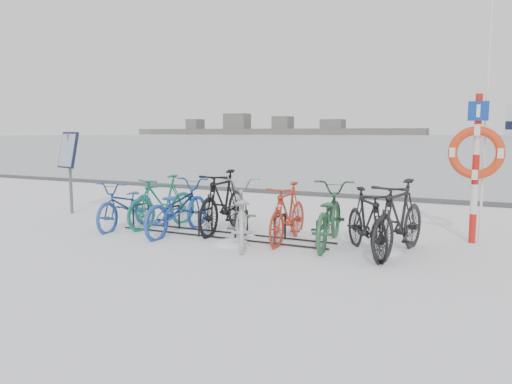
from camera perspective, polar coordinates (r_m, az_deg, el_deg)
name	(u,v)px	position (r m, az deg, el deg)	size (l,w,h in m)	color
ground	(223,236)	(8.77, -3.77, -5.03)	(900.00, 900.00, 0.00)	white
ice_sheet	(486,138)	(162.49, 24.81, 5.66)	(400.00, 298.00, 0.02)	#AAB6C0
quay_edge	(328,195)	(14.11, 8.27, -0.33)	(400.00, 0.25, 0.10)	#3F3F42
bike_rack	(223,226)	(8.73, -3.78, -3.87)	(4.00, 0.48, 0.46)	black
info_board	(68,155)	(11.71, -20.64, 3.98)	(0.64, 0.37, 1.81)	#595B5E
lifebuoy_station	(477,153)	(8.71, 23.90, 4.08)	(0.84, 0.23, 4.38)	red
shoreline	(264,130)	(295.76, 0.92, 7.12)	(180.00, 12.00, 9.50)	#515151
bike_0	(127,203)	(9.77, -14.56, -1.21)	(0.62, 1.79, 0.94)	#2248A0
bike_1	(163,200)	(9.67, -10.62, -0.92)	(0.48, 1.71, 1.03)	#177058
bike_2	(177,206)	(9.00, -9.00, -1.55)	(0.66, 1.91, 1.00)	#1F46A6
bike_3	(223,200)	(9.10, -3.78, -0.90)	(0.54, 1.92, 1.15)	black
bike_4	(240,211)	(8.14, -1.81, -2.14)	(0.71, 2.03, 1.06)	#A8ACB0
bike_5	(288,211)	(8.25, 3.66, -2.20)	(0.48, 1.69, 1.01)	#AD301C
bike_6	(329,213)	(8.11, 8.29, -2.37)	(0.68, 1.97, 1.03)	#275636
bike_7	(367,220)	(7.62, 12.54, -3.12)	(0.48, 1.69, 1.02)	black
bike_8	(399,216)	(7.63, 16.06, -2.69)	(0.54, 1.92, 1.15)	black
snow_drifts	(253,237)	(8.64, -0.33, -5.20)	(6.05, 1.89, 0.20)	white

